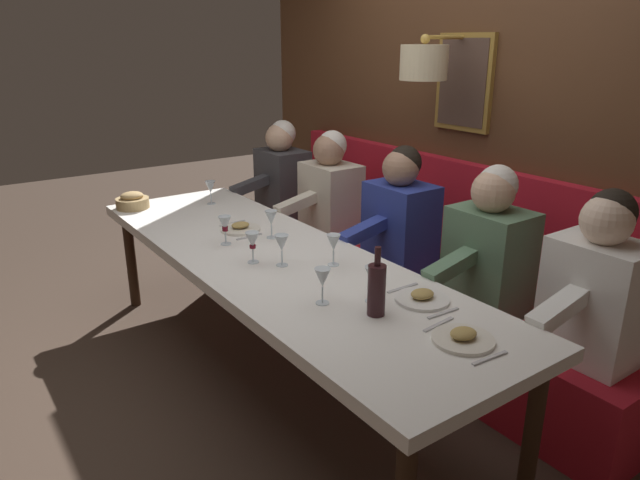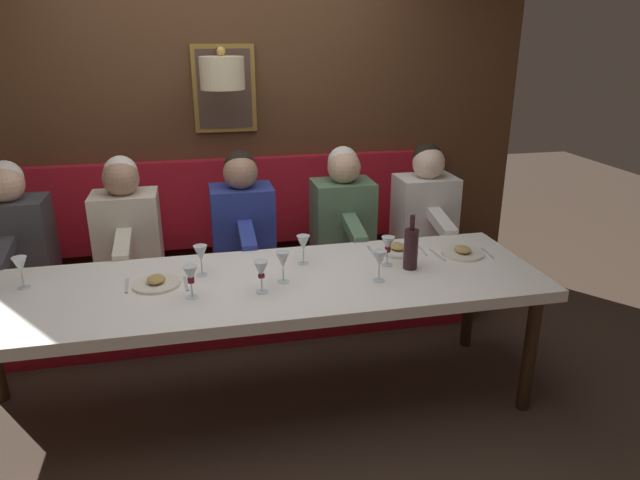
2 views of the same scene
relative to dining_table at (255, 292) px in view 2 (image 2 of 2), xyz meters
The scene contains 21 objects.
ground_plane 0.68m from the dining_table, ahead, with size 12.00×12.00×0.00m, color #423328.
dining_table is the anchor object (origin of this frame).
banquette_bench 1.00m from the dining_table, ahead, with size 0.52×3.21×0.45m, color red.
back_wall_panel 1.61m from the dining_table, ahead, with size 0.59×4.41×2.90m.
diner_nearest 1.57m from the dining_table, 55.60° to the right, with size 0.60×0.40×0.79m.
diner_near 1.13m from the dining_table, 38.30° to the right, with size 0.60×0.40×0.79m.
diner_middle 0.89m from the dining_table, ahead, with size 0.60×0.40×0.79m.
diner_far 1.13m from the dining_table, 38.41° to the left, with size 0.60×0.40×0.79m.
diner_farthest 1.61m from the dining_table, 56.76° to the left, with size 0.60×0.40×0.79m.
place_setting_0 1.21m from the dining_table, 84.52° to the right, with size 0.24×0.32×0.05m.
place_setting_1 0.50m from the dining_table, 83.11° to the left, with size 0.24×0.32×0.05m.
place_setting_2 0.89m from the dining_table, 74.04° to the right, with size 0.24×0.31×0.05m.
wine_glass_0 0.38m from the dining_table, 111.74° to the left, with size 0.07×0.07×0.16m.
wine_glass_1 0.23m from the dining_table, 104.55° to the right, with size 0.07×0.07×0.16m.
wine_glass_2 0.22m from the dining_table, behind, with size 0.07×0.07×0.16m.
wine_glass_3 0.66m from the dining_table, 101.59° to the right, with size 0.07×0.07×0.16m.
wine_glass_4 0.76m from the dining_table, 85.23° to the right, with size 0.07×0.07×0.16m.
wine_glass_5 0.38m from the dining_table, 58.19° to the right, with size 0.07×0.07×0.16m.
wine_glass_6 1.16m from the dining_table, 81.45° to the left, with size 0.07×0.07×0.16m.
wine_glass_7 0.34m from the dining_table, 61.44° to the left, with size 0.07×0.07×0.16m.
wine_bottle 0.86m from the dining_table, 90.50° to the right, with size 0.08×0.08×0.30m.
Camera 2 is at (-2.69, 0.25, 1.94)m, focal length 32.18 mm.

